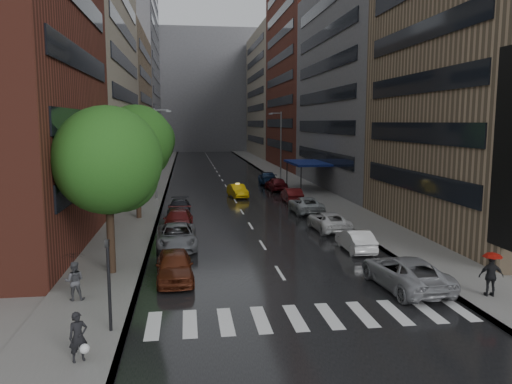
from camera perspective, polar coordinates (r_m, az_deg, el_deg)
ground at (r=22.61m, az=4.67°, el=-12.19°), size 220.00×220.00×0.00m
road at (r=71.28m, az=-4.10°, el=1.71°), size 14.00×140.00×0.01m
sidewalk_left at (r=71.25m, az=-11.34°, el=1.63°), size 4.00×140.00×0.15m
sidewalk_right at (r=72.42m, az=3.03°, el=1.87°), size 4.00×140.00×0.15m
crosswalk at (r=20.84m, az=6.46°, el=-13.98°), size 13.15×2.80×0.01m
buildings_left at (r=80.57m, az=-15.67°, el=13.55°), size 8.00×108.00×38.00m
buildings_right at (r=80.19m, az=6.50°, el=13.13°), size 8.05×109.10×36.00m
building_far at (r=139.02m, az=-6.09°, el=11.34°), size 40.00×14.00×32.00m
tree_near at (r=25.90m, az=-16.60°, el=3.48°), size 5.41×5.41×8.62m
tree_mid at (r=40.66m, az=-13.49°, el=5.64°), size 5.75×5.75×9.16m
tree_far at (r=55.08m, az=-12.04°, el=5.85°), size 5.41×5.41×8.62m
taxi at (r=52.08m, az=-2.12°, el=0.14°), size 2.04×4.26×1.35m
parked_cars_left at (r=33.60m, az=-8.96°, el=-4.24°), size 2.55×22.15×1.51m
parked_cars_right at (r=42.99m, az=5.78°, el=-1.49°), size 2.95×46.00×1.55m
ped_bag_walker at (r=17.59m, az=-19.61°, el=-15.42°), size 0.71×0.62×1.64m
ped_black_umbrella at (r=23.09m, az=-20.10°, el=-8.62°), size 0.96×0.98×2.09m
ped_red_umbrella at (r=24.51m, az=25.32°, el=-8.08°), size 1.13×0.82×2.01m
traffic_light at (r=19.17m, az=-16.49°, el=-9.21°), size 0.18×0.15×3.45m
street_lamp_left at (r=50.87m, az=-11.35°, el=4.57°), size 1.74×0.22×9.00m
street_lamp_right at (r=66.92m, az=2.79°, el=5.51°), size 1.74×0.22×9.00m
awning at (r=57.54m, az=5.87°, el=3.32°), size 4.00×8.00×3.12m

